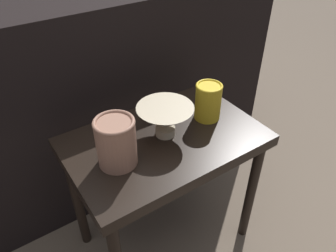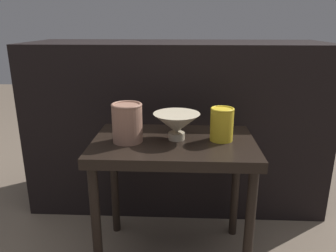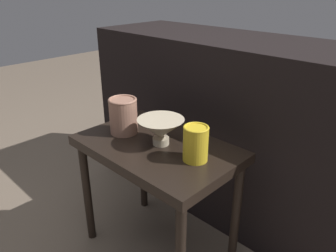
% 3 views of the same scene
% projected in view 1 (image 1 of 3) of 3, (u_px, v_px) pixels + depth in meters
% --- Properties ---
extents(ground_plane, '(8.00, 8.00, 0.00)m').
position_uv_depth(ground_plane, '(165.00, 235.00, 1.37)').
color(ground_plane, '#6B5B4C').
extents(table, '(0.63, 0.40, 0.53)m').
position_uv_depth(table, '(165.00, 154.00, 1.10)').
color(table, black).
rests_on(table, ground_plane).
extents(couch_backdrop, '(1.53, 0.50, 0.87)m').
position_uv_depth(couch_backdrop, '(99.00, 91.00, 1.46)').
color(couch_backdrop, black).
rests_on(couch_backdrop, ground_plane).
extents(bowl, '(0.18, 0.18, 0.10)m').
position_uv_depth(bowl, '(165.00, 118.00, 1.03)').
color(bowl, '#C1B293').
rests_on(bowl, table).
extents(vase_textured_left, '(0.12, 0.12, 0.15)m').
position_uv_depth(vase_textured_left, '(116.00, 141.00, 0.92)').
color(vase_textured_left, '#996B56').
rests_on(vase_textured_left, table).
extents(vase_colorful_right, '(0.09, 0.09, 0.13)m').
position_uv_depth(vase_colorful_right, '(208.00, 101.00, 1.10)').
color(vase_colorful_right, gold).
rests_on(vase_colorful_right, table).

